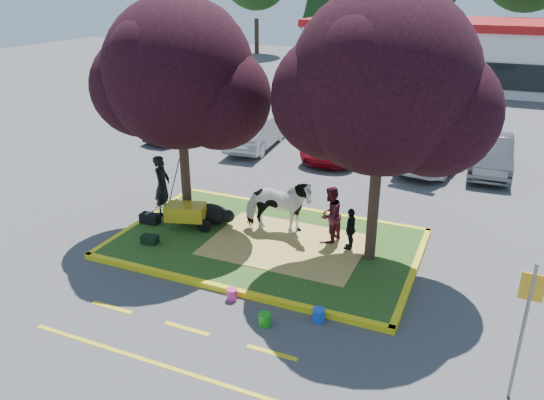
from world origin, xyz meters
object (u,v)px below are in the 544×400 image
at_px(car_silver, 256,132).
at_px(wheelbarrow, 186,212).
at_px(bucket_blue, 319,315).
at_px(car_black, 181,123).
at_px(bucket_pink, 232,294).
at_px(handler, 162,185).
at_px(cow, 278,207).
at_px(sign_post, 526,317).
at_px(bucket_green, 265,319).
at_px(calf, 211,213).

bearing_deg(car_silver, wheelbarrow, 96.46).
xyz_separation_m(bucket_blue, car_black, (-10.71, 11.31, 0.54)).
bearing_deg(bucket_pink, bucket_blue, 0.00).
distance_m(handler, car_black, 9.23).
distance_m(cow, car_black, 11.47).
xyz_separation_m(handler, sign_post, (10.09, -4.06, 0.61)).
bearing_deg(handler, sign_post, -125.41).
relative_size(sign_post, bucket_blue, 9.00).
height_order(sign_post, bucket_pink, sign_post).
bearing_deg(bucket_pink, handler, 141.38).
relative_size(wheelbarrow, sign_post, 0.73).
bearing_deg(wheelbarrow, handler, 135.15).
bearing_deg(bucket_blue, cow, 125.35).
bearing_deg(wheelbarrow, cow, 0.66).
bearing_deg(bucket_blue, bucket_pink, 180.00).
distance_m(cow, bucket_pink, 3.51).
height_order(handler, bucket_pink, handler).
height_order(bucket_blue, car_black, car_black).
xyz_separation_m(cow, bucket_green, (1.38, -4.01, -0.84)).
height_order(cow, car_silver, cow).
distance_m(sign_post, car_silver, 16.13).
xyz_separation_m(calf, car_silver, (-2.20, 7.97, 0.29)).
bearing_deg(bucket_pink, cow, 94.53).
relative_size(wheelbarrow, bucket_green, 6.92).
bearing_deg(sign_post, calf, 156.98).
distance_m(wheelbarrow, bucket_green, 5.12).
bearing_deg(cow, bucket_blue, -157.43).
relative_size(cow, bucket_green, 6.84).
relative_size(cow, car_black, 0.49).
bearing_deg(car_silver, car_black, -5.63).
xyz_separation_m(wheelbarrow, bucket_blue, (4.98, -2.59, -0.52)).
relative_size(calf, bucket_green, 4.43).
bearing_deg(sign_post, cow, 149.17).
xyz_separation_m(bucket_green, bucket_blue, (1.03, 0.61, 0.01)).
xyz_separation_m(sign_post, bucket_blue, (-3.88, 0.81, -1.55)).
height_order(wheelbarrow, bucket_blue, wheelbarrow).
bearing_deg(car_silver, cow, 113.81).
distance_m(bucket_blue, car_black, 15.58).
bearing_deg(wheelbarrow, sign_post, -37.69).
distance_m(wheelbarrow, car_black, 10.43).
bearing_deg(wheelbarrow, car_black, 106.63).
xyz_separation_m(handler, wheelbarrow, (1.23, -0.66, -0.43)).
height_order(bucket_pink, car_black, car_black).
bearing_deg(calf, wheelbarrow, -136.88).
xyz_separation_m(wheelbarrow, car_black, (-5.73, 8.71, 0.02)).
bearing_deg(car_silver, bucket_green, 110.65).
bearing_deg(bucket_blue, car_silver, 120.97).
relative_size(sign_post, bucket_green, 9.44).
xyz_separation_m(handler, bucket_blue, (6.21, -3.25, -0.95)).
bearing_deg(handler, car_black, 15.69).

